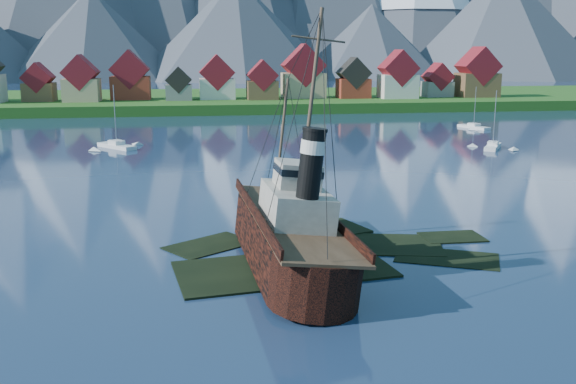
{
  "coord_description": "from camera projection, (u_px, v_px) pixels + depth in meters",
  "views": [
    {
      "loc": [
        -10.32,
        -53.23,
        18.31
      ],
      "look_at": [
        -1.42,
        6.0,
        5.0
      ],
      "focal_mm": 40.0,
      "sensor_mm": 36.0,
      "label": 1
    }
  ],
  "objects": [
    {
      "name": "sailboat_d",
      "position": [
        493.0,
        147.0,
        121.46
      ],
      "size": [
        6.36,
        8.14,
        11.43
      ],
      "rotation": [
        0.0,
        0.0,
        -0.58
      ],
      "color": "silver",
      "rests_on": "ground"
    },
    {
      "name": "town",
      "position": [
        116.0,
        81.0,
        197.01
      ],
      "size": [
        250.96,
        16.69,
        17.3
      ],
      "color": "maroon",
      "rests_on": "ground"
    },
    {
      "name": "sailboat_e",
      "position": [
        474.0,
        127.0,
        152.72
      ],
      "size": [
        5.11,
        9.11,
        10.3
      ],
      "rotation": [
        0.0,
        0.0,
        0.35
      ],
      "color": "silver",
      "rests_on": "ground"
    },
    {
      "name": "tugboat_wreck",
      "position": [
        284.0,
        230.0,
        56.3
      ],
      "size": [
        6.68,
        28.77,
        22.8
      ],
      "rotation": [
        0.0,
        0.11,
        0.05
      ],
      "color": "black",
      "rests_on": "ground"
    },
    {
      "name": "sailboat_c",
      "position": [
        117.0,
        147.0,
        122.03
      ],
      "size": [
        8.03,
        8.99,
        12.46
      ],
      "rotation": [
        0.0,
        0.0,
        0.69
      ],
      "color": "silver",
      "rests_on": "ground"
    },
    {
      "name": "shore_bank",
      "position": [
        221.0,
        104.0,
        220.97
      ],
      "size": [
        600.0,
        80.0,
        3.2
      ],
      "primitive_type": "cube",
      "color": "#1F4614",
      "rests_on": "ground"
    },
    {
      "name": "seawall",
      "position": [
        228.0,
        115.0,
        184.28
      ],
      "size": [
        600.0,
        2.5,
        2.0
      ],
      "primitive_type": "cube",
      "color": "#3F3D38",
      "rests_on": "ground"
    },
    {
      "name": "ground",
      "position": [
        314.0,
        261.0,
        56.85
      ],
      "size": [
        1400.0,
        1400.0,
        0.0
      ],
      "primitive_type": "plane",
      "color": "#1B2D4C",
      "rests_on": "ground"
    },
    {
      "name": "shoal",
      "position": [
        328.0,
        256.0,
        59.26
      ],
      "size": [
        31.71,
        21.24,
        1.14
      ],
      "color": "black",
      "rests_on": "ground"
    }
  ]
}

